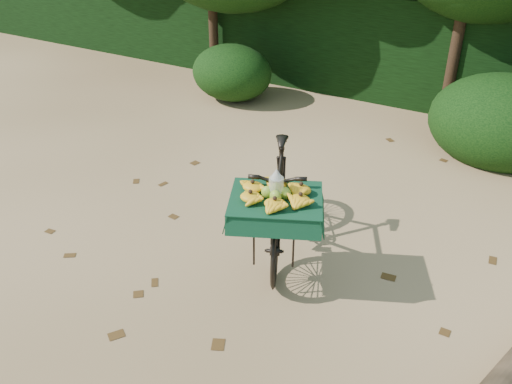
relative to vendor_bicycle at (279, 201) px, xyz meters
The scene contains 5 objects.
ground 0.93m from the vendor_bicycle, 79.70° to the right, with size 80.00×80.00×0.00m, color tan.
vendor_bicycle is the anchor object (origin of this frame).
hedge_backdrop 5.61m from the vendor_bicycle, 88.69° to the left, with size 26.00×1.80×1.80m, color black.
bush_clumps 3.65m from the vendor_bicycle, 80.10° to the left, with size 8.80×1.70×0.90m, color black, non-canonical shape.
leaf_litter 0.61m from the vendor_bicycle, 22.51° to the right, with size 7.00×7.30×0.01m, color #4B3014, non-canonical shape.
Camera 1 is at (2.08, -3.53, 3.47)m, focal length 38.00 mm.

